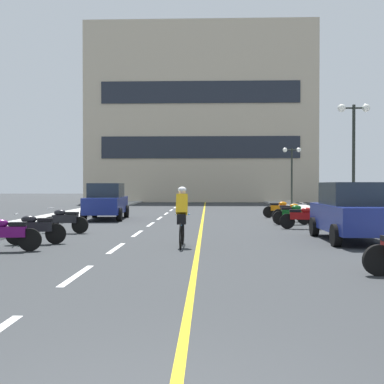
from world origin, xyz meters
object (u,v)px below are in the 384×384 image
parked_car_near (352,211)px  motorcycle_6 (292,214)px  motorcycle_5 (302,217)px  motorcycle_7 (290,212)px  motorcycle_2 (7,234)px  motorcycle_3 (36,228)px  motorcycle_8 (279,209)px  street_lamp_far (292,162)px  parked_car_mid (106,201)px  cyclist_rider (182,215)px  motorcycle_4 (65,220)px  street_lamp_mid (354,136)px

parked_car_near → motorcycle_6: bearing=97.3°
motorcycle_5 → motorcycle_7: 3.76m
motorcycle_2 → motorcycle_3: (0.19, 1.54, 0.00)m
parked_car_near → motorcycle_3: parked_car_near is taller
motorcycle_3 → motorcycle_8: 14.76m
street_lamp_far → parked_car_mid: bearing=-128.9°
motorcycle_3 → cyclist_rider: cyclist_rider is taller
parked_car_near → motorcycle_2: bearing=-164.2°
street_lamp_far → motorcycle_8: bearing=-102.5°
motorcycle_6 → motorcycle_8: same height
motorcycle_4 → motorcycle_5: (8.84, 1.99, 0.00)m
motorcycle_3 → motorcycle_7: size_ratio=0.98×
street_lamp_far → motorcycle_2: street_lamp_far is taller
parked_car_near → street_lamp_far: bearing=84.7°
motorcycle_4 → motorcycle_5: size_ratio=1.00×
street_lamp_mid → parked_car_near: bearing=-106.9°
street_lamp_mid → motorcycle_7: street_lamp_mid is taller
motorcycle_6 → motorcycle_8: (0.10, 4.53, 0.00)m
street_lamp_far → cyclist_rider: size_ratio=2.59×
motorcycle_6 → motorcycle_7: same height
motorcycle_5 → motorcycle_7: bearing=87.3°
motorcycle_6 → motorcycle_8: size_ratio=1.00×
street_lamp_far → motorcycle_8: (-2.90, -13.12, -3.05)m
parked_car_mid → motorcycle_4: (-0.00, -7.10, -0.44)m
motorcycle_3 → motorcycle_5: same height
motorcycle_5 → cyclist_rider: bearing=-128.2°
motorcycle_7 → motorcycle_8: bearing=92.1°
motorcycle_3 → motorcycle_2: bearing=-97.2°
parked_car_mid → motorcycle_2: bearing=-90.4°
cyclist_rider → street_lamp_mid: bearing=49.7°
street_lamp_mid → motorcycle_5: bearing=-133.8°
motorcycle_6 → motorcycle_7: bearing=83.2°
motorcycle_7 → cyclist_rider: size_ratio=0.96×
motorcycle_7 → parked_car_near: bearing=-85.7°
motorcycle_6 → motorcycle_7: (0.20, 1.69, 0.00)m
motorcycle_2 → motorcycle_5: size_ratio=0.99×
motorcycle_3 → motorcycle_6: (8.70, 7.32, 0.00)m
street_lamp_far → motorcycle_5: street_lamp_far is taller
parked_car_near → motorcycle_5: bearing=100.6°
street_lamp_mid → parked_car_mid: size_ratio=1.23×
motorcycle_4 → motorcycle_6: same height
street_lamp_far → motorcycle_4: (-11.81, -21.71, -3.05)m
motorcycle_2 → cyclist_rider: size_ratio=0.95×
street_lamp_mid → parked_car_mid: bearing=170.0°
motorcycle_2 → parked_car_mid: bearing=89.6°
motorcycle_5 → motorcycle_8: (0.07, 6.60, 0.00)m
parked_car_near → cyclist_rider: bearing=-163.1°
street_lamp_mid → motorcycle_8: bearing=128.4°
motorcycle_6 → cyclist_rider: (-4.41, -7.70, 0.41)m
street_lamp_mid → motorcycle_7: (-2.73, 0.73, -3.49)m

